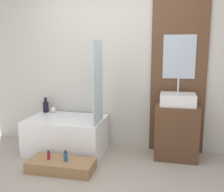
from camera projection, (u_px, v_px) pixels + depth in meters
name	position (u px, v px, depth m)	size (l,w,h in m)	color
wall_tiled_back	(116.00, 65.00, 4.05)	(4.20, 0.06, 2.60)	beige
wall_wood_accent	(179.00, 65.00, 3.79)	(0.79, 0.04, 2.60)	brown
bathtub	(67.00, 135.00, 3.96)	(1.13, 0.77, 0.52)	white
glass_shower_screen	(98.00, 82.00, 3.57)	(0.01, 0.46, 1.14)	silver
wooden_step_bench	(61.00, 166.00, 3.35)	(0.85, 0.38, 0.14)	#997047
vanity_cabinet	(176.00, 132.00, 3.72)	(0.59, 0.46, 0.77)	brown
sink	(178.00, 99.00, 3.64)	(0.48, 0.37, 0.36)	white
vase_tall_dark	(46.00, 106.00, 4.27)	(0.09, 0.09, 0.24)	black
vase_round_light	(53.00, 110.00, 4.25)	(0.09, 0.09, 0.09)	white
bottle_soap_primary	(49.00, 155.00, 3.36)	(0.04, 0.04, 0.11)	#B21928
bottle_soap_secondary	(66.00, 156.00, 3.31)	(0.05, 0.05, 0.14)	#2D567A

